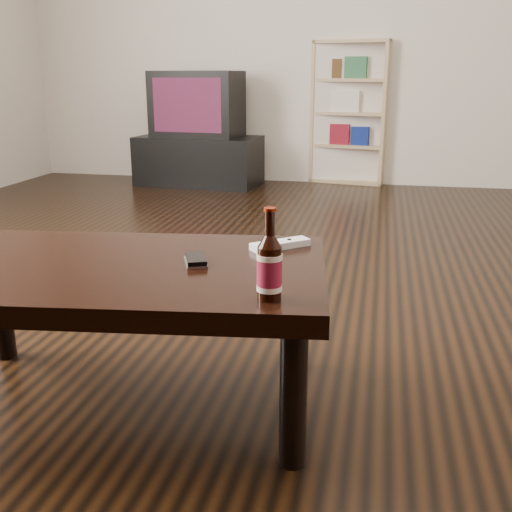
% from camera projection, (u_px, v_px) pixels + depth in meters
% --- Properties ---
extents(floor, '(5.00, 6.00, 0.01)m').
position_uv_depth(floor, '(233.00, 313.00, 2.33)').
color(floor, black).
rests_on(floor, ground).
extents(wall_back, '(5.00, 0.02, 2.70)m').
position_uv_depth(wall_back, '(322.00, 13.00, 4.76)').
color(wall_back, beige).
rests_on(wall_back, ground).
extents(tv_stand, '(1.03, 0.58, 0.40)m').
position_uv_depth(tv_stand, '(199.00, 161.00, 4.97)').
color(tv_stand, black).
rests_on(tv_stand, floor).
extents(tv, '(0.72, 0.49, 0.52)m').
position_uv_depth(tv, '(197.00, 104.00, 4.84)').
color(tv, black).
rests_on(tv, tv_stand).
extents(bookshelf, '(0.66, 0.39, 1.15)m').
position_uv_depth(bookshelf, '(351.00, 110.00, 5.01)').
color(bookshelf, tan).
rests_on(bookshelf, floor).
extents(coffee_table, '(1.16, 0.77, 0.41)m').
position_uv_depth(coffee_table, '(119.00, 283.00, 1.59)').
color(coffee_table, black).
rests_on(coffee_table, floor).
extents(beer_bottle, '(0.06, 0.06, 0.21)m').
position_uv_depth(beer_bottle, '(269.00, 268.00, 1.30)').
color(beer_bottle, black).
rests_on(beer_bottle, coffee_table).
extents(phone, '(0.09, 0.12, 0.02)m').
position_uv_depth(phone, '(196.00, 260.00, 1.57)').
color(phone, silver).
rests_on(phone, coffee_table).
extents(remote, '(0.17, 0.15, 0.02)m').
position_uv_depth(remote, '(280.00, 244.00, 1.71)').
color(remote, white).
rests_on(remote, coffee_table).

